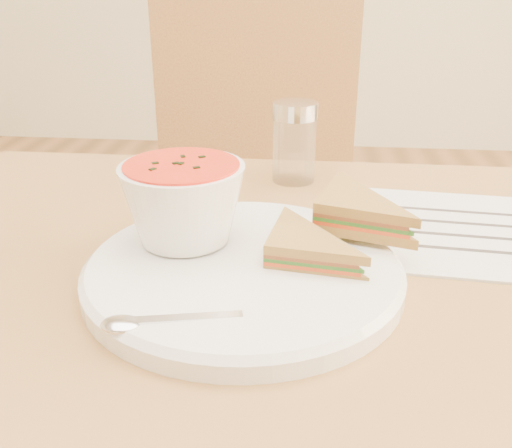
% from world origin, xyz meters
% --- Properties ---
extents(chair_far, '(0.53, 0.53, 0.98)m').
position_xyz_m(chair_far, '(-0.07, 0.53, 0.49)').
color(chair_far, brown).
rests_on(chair_far, floor).
extents(plate, '(0.35, 0.35, 0.02)m').
position_xyz_m(plate, '(-0.06, -0.02, 0.76)').
color(plate, white).
rests_on(plate, dining_table).
extents(soup_bowl, '(0.16, 0.16, 0.08)m').
position_xyz_m(soup_bowl, '(-0.13, 0.01, 0.81)').
color(soup_bowl, white).
rests_on(soup_bowl, plate).
extents(sandwich_half_a, '(0.11, 0.11, 0.03)m').
position_xyz_m(sandwich_half_a, '(-0.04, -0.04, 0.78)').
color(sandwich_half_a, '#A47A3A').
rests_on(sandwich_half_a, plate).
extents(sandwich_half_b, '(0.13, 0.13, 0.03)m').
position_xyz_m(sandwich_half_b, '(-0.00, 0.03, 0.79)').
color(sandwich_half_b, '#A47A3A').
rests_on(sandwich_half_b, plate).
extents(spoon, '(0.17, 0.07, 0.01)m').
position_xyz_m(spoon, '(-0.10, -0.13, 0.77)').
color(spoon, silver).
rests_on(spoon, plate).
extents(paper_menu, '(0.33, 0.25, 0.00)m').
position_xyz_m(paper_menu, '(0.17, 0.11, 0.75)').
color(paper_menu, white).
rests_on(paper_menu, dining_table).
extents(condiment_shaker, '(0.07, 0.07, 0.11)m').
position_xyz_m(condiment_shaker, '(-0.03, 0.26, 0.80)').
color(condiment_shaker, silver).
rests_on(condiment_shaker, dining_table).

